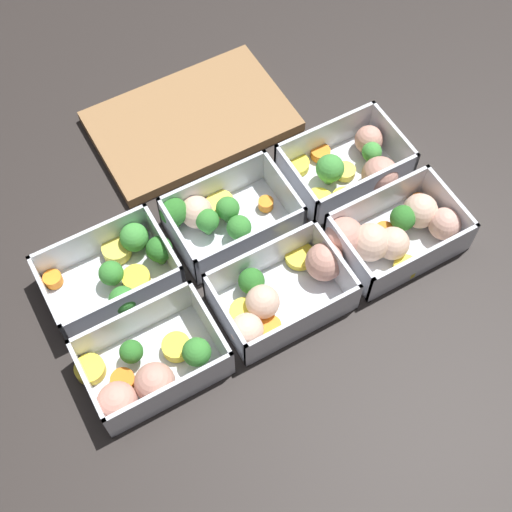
% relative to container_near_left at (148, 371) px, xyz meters
% --- Properties ---
extents(ground_plane, '(4.00, 4.00, 0.00)m').
position_rel_container_near_left_xyz_m(ground_plane, '(0.19, 0.07, -0.02)').
color(ground_plane, '#282321').
extents(container_near_left, '(0.18, 0.11, 0.06)m').
position_rel_container_near_left_xyz_m(container_near_left, '(0.00, 0.00, 0.00)').
color(container_near_left, silver).
rests_on(container_near_left, ground_plane).
extents(container_near_center, '(0.19, 0.12, 0.06)m').
position_rel_container_near_left_xyz_m(container_near_center, '(0.19, 0.01, -0.00)').
color(container_near_center, silver).
rests_on(container_near_center, ground_plane).
extents(container_near_right, '(0.18, 0.11, 0.06)m').
position_rel_container_near_left_xyz_m(container_near_right, '(0.36, 0.02, 0.00)').
color(container_near_right, silver).
rests_on(container_near_right, ground_plane).
extents(container_far_left, '(0.17, 0.12, 0.06)m').
position_rel_container_near_left_xyz_m(container_far_left, '(0.03, 0.14, -0.00)').
color(container_far_left, silver).
rests_on(container_far_left, ground_plane).
extents(container_far_center, '(0.16, 0.12, 0.06)m').
position_rel_container_near_left_xyz_m(container_far_center, '(0.17, 0.15, 0.00)').
color(container_far_center, silver).
rests_on(container_far_center, ground_plane).
extents(container_far_right, '(0.16, 0.13, 0.06)m').
position_rel_container_near_left_xyz_m(container_far_right, '(0.37, 0.13, -0.00)').
color(container_far_right, silver).
rests_on(container_far_right, ground_plane).
extents(cutting_board, '(0.28, 0.18, 0.02)m').
position_rel_container_near_left_xyz_m(cutting_board, '(0.22, 0.32, -0.01)').
color(cutting_board, olive).
rests_on(cutting_board, ground_plane).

